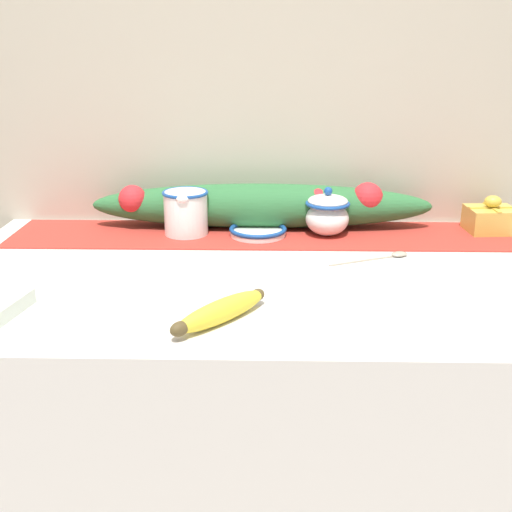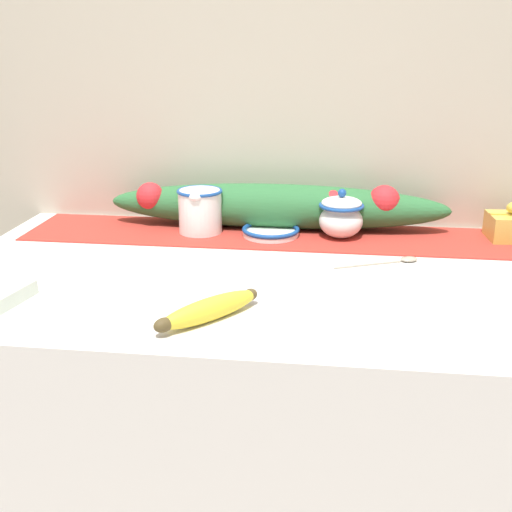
{
  "view_description": "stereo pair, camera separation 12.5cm",
  "coord_description": "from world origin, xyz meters",
  "px_view_note": "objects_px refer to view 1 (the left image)",
  "views": [
    {
      "loc": [
        0.02,
        -1.23,
        1.36
      ],
      "look_at": [
        -0.01,
        -0.05,
        0.96
      ],
      "focal_mm": 45.0,
      "sensor_mm": 36.0,
      "label": 1
    },
    {
      "loc": [
        0.15,
        -1.22,
        1.36
      ],
      "look_at": [
        -0.01,
        -0.05,
        0.96
      ],
      "focal_mm": 45.0,
      "sensor_mm": 36.0,
      "label": 2
    }
  ],
  "objects_px": {
    "cream_pitcher": "(186,211)",
    "gift_box": "(491,218)",
    "banana": "(221,311)",
    "spoon": "(393,255)",
    "sugar_bowl": "(327,214)",
    "small_dish": "(258,231)"
  },
  "relations": [
    {
      "from": "cream_pitcher",
      "to": "gift_box",
      "type": "distance_m",
      "value": 0.74
    },
    {
      "from": "banana",
      "to": "spoon",
      "type": "height_order",
      "value": "banana"
    },
    {
      "from": "sugar_bowl",
      "to": "small_dish",
      "type": "relative_size",
      "value": 0.85
    },
    {
      "from": "cream_pitcher",
      "to": "small_dish",
      "type": "height_order",
      "value": "cream_pitcher"
    },
    {
      "from": "small_dish",
      "to": "banana",
      "type": "xyz_separation_m",
      "value": [
        -0.05,
        -0.49,
        0.01
      ]
    },
    {
      "from": "small_dish",
      "to": "sugar_bowl",
      "type": "bearing_deg",
      "value": 2.67
    },
    {
      "from": "gift_box",
      "to": "small_dish",
      "type": "bearing_deg",
      "value": -175.4
    },
    {
      "from": "cream_pitcher",
      "to": "sugar_bowl",
      "type": "relative_size",
      "value": 1.1
    },
    {
      "from": "cream_pitcher",
      "to": "sugar_bowl",
      "type": "bearing_deg",
      "value": -0.2
    },
    {
      "from": "cream_pitcher",
      "to": "sugar_bowl",
      "type": "distance_m",
      "value": 0.34
    },
    {
      "from": "small_dish",
      "to": "cream_pitcher",
      "type": "bearing_deg",
      "value": 177.05
    },
    {
      "from": "small_dish",
      "to": "banana",
      "type": "relative_size",
      "value": 0.75
    },
    {
      "from": "small_dish",
      "to": "gift_box",
      "type": "height_order",
      "value": "gift_box"
    },
    {
      "from": "cream_pitcher",
      "to": "small_dish",
      "type": "bearing_deg",
      "value": -2.95
    },
    {
      "from": "cream_pitcher",
      "to": "gift_box",
      "type": "bearing_deg",
      "value": 2.84
    },
    {
      "from": "small_dish",
      "to": "gift_box",
      "type": "bearing_deg",
      "value": 4.6
    },
    {
      "from": "sugar_bowl",
      "to": "spoon",
      "type": "height_order",
      "value": "sugar_bowl"
    },
    {
      "from": "small_dish",
      "to": "gift_box",
      "type": "relative_size",
      "value": 1.16
    },
    {
      "from": "cream_pitcher",
      "to": "spoon",
      "type": "relative_size",
      "value": 0.71
    },
    {
      "from": "sugar_bowl",
      "to": "gift_box",
      "type": "height_order",
      "value": "sugar_bowl"
    },
    {
      "from": "gift_box",
      "to": "sugar_bowl",
      "type": "bearing_deg",
      "value": -174.61
    },
    {
      "from": "banana",
      "to": "spoon",
      "type": "distance_m",
      "value": 0.49
    }
  ]
}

